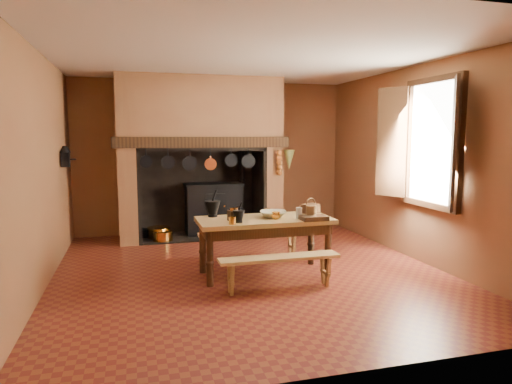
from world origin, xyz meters
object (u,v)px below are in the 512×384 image
iron_range (214,208)px  wicker_basket (311,208)px  coffee_grinder (234,215)px  bench_front (279,265)px  mixing_bowl (273,214)px  work_table (265,227)px

iron_range → wicker_basket: (0.91, -2.43, 0.33)m
coffee_grinder → wicker_basket: 1.17m
coffee_grinder → wicker_basket: (1.14, 0.27, -0.01)m
coffee_grinder → bench_front: bearing=-61.0°
coffee_grinder → mixing_bowl: bearing=1.8°
coffee_grinder → mixing_bowl: size_ratio=0.59×
mixing_bowl → wicker_basket: bearing=16.2°
iron_range → mixing_bowl: bearing=-82.9°
bench_front → mixing_bowl: mixing_bowl is taller
mixing_bowl → wicker_basket: wicker_basket is taller
iron_range → work_table: bearing=-85.6°
work_table → mixing_bowl: (0.12, 0.02, 0.16)m
work_table → coffee_grinder: coffee_grinder is taller
bench_front → iron_range: bearing=93.5°
iron_range → bench_front: size_ratio=1.12×
iron_range → coffee_grinder: (-0.22, -2.71, 0.34)m
iron_range → wicker_basket: size_ratio=5.94×
wicker_basket → coffee_grinder: bearing=170.2°
mixing_bowl → iron_range: bearing=97.1°
bench_front → mixing_bowl: bearing=79.3°
iron_range → work_table: 2.64m
coffee_grinder → work_table: bearing=1.6°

